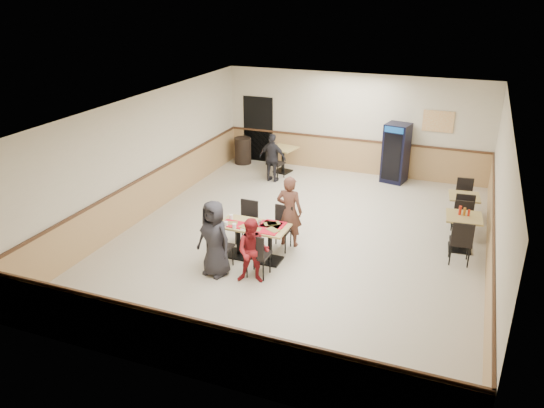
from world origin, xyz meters
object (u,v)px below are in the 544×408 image
at_px(main_table, 254,236).
at_px(diner_woman_right, 253,251).
at_px(pepsi_cooler, 396,153).
at_px(trash_bin, 243,151).
at_px(back_table, 283,156).
at_px(side_table_far, 463,205).
at_px(diner_man_opposite, 289,211).
at_px(lone_diner, 273,158).
at_px(diner_woman_left, 214,238).
at_px(side_table_near, 463,227).

distance_m(main_table, diner_woman_right, 0.96).
distance_m(pepsi_cooler, trash_bin, 4.84).
relative_size(main_table, back_table, 1.68).
bearing_deg(side_table_far, back_table, 158.60).
bearing_deg(diner_man_opposite, main_table, 60.78).
distance_m(diner_man_opposite, back_table, 4.94).
bearing_deg(trash_bin, lone_diner, -39.37).
bearing_deg(diner_woman_right, side_table_far, 35.74).
distance_m(diner_woman_left, diner_woman_right, 0.83).
bearing_deg(diner_man_opposite, side_table_near, -163.24).
height_order(main_table, side_table_near, side_table_near).
distance_m(side_table_near, side_table_far, 1.37).
bearing_deg(side_table_near, diner_woman_left, -147.49).
distance_m(main_table, lone_diner, 4.77).
height_order(side_table_far, pepsi_cooler, pepsi_cooler).
distance_m(side_table_far, back_table, 5.72).
bearing_deg(main_table, side_table_near, 26.86).
relative_size(main_table, trash_bin, 1.71).
relative_size(lone_diner, pepsi_cooler, 0.83).
bearing_deg(side_table_far, diner_woman_left, -136.43).
bearing_deg(diner_woman_right, diner_woman_left, 165.82).
bearing_deg(diner_woman_right, side_table_near, 24.30).
relative_size(diner_man_opposite, side_table_near, 2.02).
bearing_deg(trash_bin, diner_man_opposite, -56.10).
xyz_separation_m(side_table_near, side_table_far, (-0.05, 1.36, -0.03)).
relative_size(side_table_far, trash_bin, 0.91).
bearing_deg(back_table, diner_woman_right, -74.99).
relative_size(diner_woman_left, diner_man_opposite, 0.97).
bearing_deg(lone_diner, pepsi_cooler, -153.61).
bearing_deg(pepsi_cooler, side_table_far, -39.60).
height_order(side_table_far, back_table, back_table).
xyz_separation_m(diner_woman_right, lone_diner, (-1.70, 5.45, 0.05)).
height_order(main_table, back_table, back_table).
bearing_deg(diner_man_opposite, diner_woman_right, 85.31).
distance_m(main_table, side_table_far, 5.22).
bearing_deg(diner_woman_left, trash_bin, 123.58).
bearing_deg(lone_diner, diner_woman_right, 112.70).
bearing_deg(lone_diner, trash_bin, -33.97).
distance_m(lone_diner, side_table_near, 5.97).
xyz_separation_m(main_table, side_table_far, (3.98, 3.37, -0.02)).
distance_m(diner_man_opposite, pepsi_cooler, 5.20).
height_order(lone_diner, pepsi_cooler, pepsi_cooler).
relative_size(main_table, diner_man_opposite, 0.90).
height_order(main_table, lone_diner, lone_diner).
xyz_separation_m(diner_man_opposite, pepsi_cooler, (1.51, 4.98, 0.06)).
bearing_deg(diner_woman_left, side_table_near, 46.50).
bearing_deg(back_table, side_table_far, -21.40).
bearing_deg(diner_woman_right, back_table, 91.31).
distance_m(diner_man_opposite, side_table_near, 3.75).
distance_m(main_table, pepsi_cooler, 6.18).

